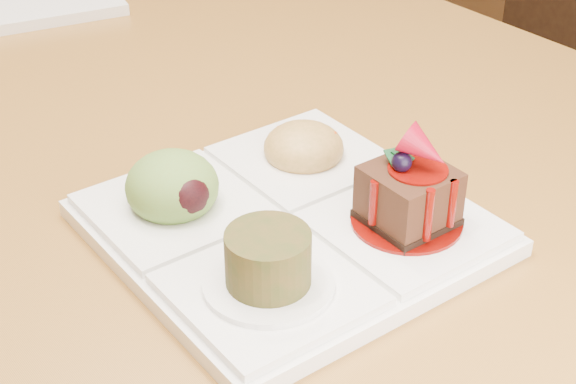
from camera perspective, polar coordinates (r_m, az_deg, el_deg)
chair_right at (r=1.47m, az=17.69°, el=8.71°), size 0.45×0.45×0.96m
sampler_plate at (r=0.60m, az=-0.29°, el=-1.24°), size 0.24×0.24×0.09m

